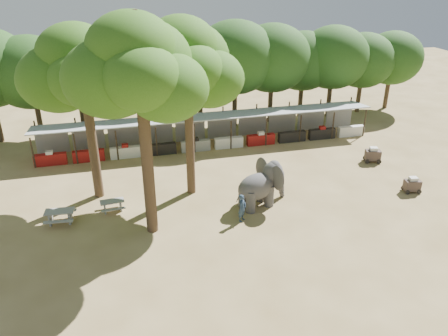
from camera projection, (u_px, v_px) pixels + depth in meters
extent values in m
plane|color=brown|center=(263.00, 234.00, 24.75)|extent=(100.00, 100.00, 0.00)
cube|color=#9B9EA3|center=(209.00, 116.00, 35.97)|extent=(28.00, 2.99, 0.39)
cylinder|color=#2D2319|center=(48.00, 152.00, 32.55)|extent=(0.12, 0.12, 2.40)
cylinder|color=#2D2319|center=(52.00, 136.00, 34.83)|extent=(0.12, 0.12, 2.80)
cube|color=maroon|center=(50.00, 159.00, 33.09)|extent=(2.38, 0.50, 0.90)
cube|color=gray|center=(52.00, 141.00, 34.96)|extent=(2.52, 0.12, 2.00)
cylinder|color=#2D2319|center=(87.00, 148.00, 33.17)|extent=(0.12, 0.12, 2.40)
cylinder|color=#2D2319|center=(88.00, 133.00, 35.45)|extent=(0.12, 0.12, 2.80)
cube|color=maroon|center=(89.00, 156.00, 33.71)|extent=(2.38, 0.50, 0.90)
cube|color=gray|center=(89.00, 138.00, 35.58)|extent=(2.52, 0.12, 2.00)
cylinder|color=#2D2319|center=(125.00, 145.00, 33.79)|extent=(0.12, 0.12, 2.40)
cylinder|color=#2D2319|center=(123.00, 130.00, 36.07)|extent=(0.12, 0.12, 2.80)
cube|color=silver|center=(126.00, 152.00, 34.33)|extent=(2.38, 0.50, 0.90)
cube|color=gray|center=(124.00, 135.00, 36.20)|extent=(2.52, 0.12, 2.00)
cylinder|color=#2D2319|center=(161.00, 141.00, 34.41)|extent=(0.12, 0.12, 2.40)
cylinder|color=#2D2319|center=(157.00, 128.00, 36.69)|extent=(0.12, 0.12, 2.80)
cube|color=black|center=(161.00, 149.00, 34.95)|extent=(2.38, 0.50, 0.90)
cube|color=gray|center=(157.00, 132.00, 36.82)|extent=(2.52, 0.12, 2.00)
cylinder|color=#2D2319|center=(196.00, 138.00, 35.03)|extent=(0.12, 0.12, 2.40)
cylinder|color=#2D2319|center=(190.00, 125.00, 37.31)|extent=(0.12, 0.12, 2.80)
cube|color=gray|center=(196.00, 146.00, 35.57)|extent=(2.38, 0.50, 0.90)
cube|color=gray|center=(190.00, 130.00, 37.44)|extent=(2.52, 0.12, 2.00)
cylinder|color=#2D2319|center=(230.00, 135.00, 35.65)|extent=(0.12, 0.12, 2.40)
cylinder|color=#2D2319|center=(222.00, 122.00, 37.93)|extent=(0.12, 0.12, 2.80)
cube|color=silver|center=(229.00, 143.00, 36.18)|extent=(2.38, 0.50, 0.90)
cube|color=gray|center=(222.00, 127.00, 38.06)|extent=(2.52, 0.12, 2.00)
cylinder|color=#2D2319|center=(262.00, 132.00, 36.27)|extent=(0.12, 0.12, 2.40)
cylinder|color=#2D2319|center=(252.00, 120.00, 38.55)|extent=(0.12, 0.12, 2.80)
cube|color=maroon|center=(261.00, 140.00, 36.80)|extent=(2.38, 0.50, 0.90)
cube|color=gray|center=(252.00, 124.00, 38.68)|extent=(2.52, 0.12, 2.00)
cylinder|color=#2D2319|center=(294.00, 129.00, 36.89)|extent=(0.12, 0.12, 2.40)
cylinder|color=#2D2319|center=(282.00, 117.00, 39.17)|extent=(0.12, 0.12, 2.80)
cube|color=black|center=(292.00, 137.00, 37.42)|extent=(2.38, 0.50, 0.90)
cube|color=gray|center=(282.00, 122.00, 39.30)|extent=(2.52, 0.12, 2.00)
cylinder|color=#2D2319|center=(324.00, 127.00, 37.51)|extent=(0.12, 0.12, 2.40)
cylinder|color=#2D2319|center=(311.00, 115.00, 39.79)|extent=(0.12, 0.12, 2.80)
cube|color=black|center=(322.00, 134.00, 38.04)|extent=(2.38, 0.50, 0.90)
cube|color=gray|center=(311.00, 119.00, 39.92)|extent=(2.52, 0.12, 2.00)
cylinder|color=#2D2319|center=(353.00, 124.00, 38.12)|extent=(0.12, 0.12, 2.40)
cylinder|color=#2D2319|center=(339.00, 113.00, 40.41)|extent=(0.12, 0.12, 2.80)
cube|color=silver|center=(351.00, 131.00, 38.66)|extent=(2.38, 0.50, 0.90)
cube|color=gray|center=(339.00, 117.00, 40.53)|extent=(2.52, 0.12, 2.00)
cylinder|color=#332316|center=(91.00, 130.00, 26.94)|extent=(0.60, 0.60, 9.20)
cone|color=#332316|center=(80.00, 55.00, 24.98)|extent=(0.57, 0.57, 2.88)
ellipsoid|color=#214D10|center=(59.00, 79.00, 25.52)|extent=(4.80, 4.80, 3.94)
ellipsoid|color=#214D10|center=(105.00, 86.00, 25.48)|extent=(4.20, 4.20, 3.44)
ellipsoid|color=#214D10|center=(86.00, 64.00, 26.32)|extent=(5.20, 5.20, 4.26)
ellipsoid|color=#214D10|center=(82.00, 79.00, 24.30)|extent=(3.80, 3.80, 3.12)
ellipsoid|color=#214D10|center=(75.00, 54.00, 25.08)|extent=(4.40, 4.40, 3.61)
cylinder|color=#332316|center=(146.00, 146.00, 22.96)|extent=(0.64, 0.64, 10.40)
cone|color=#332316|center=(138.00, 45.00, 20.75)|extent=(0.61, 0.61, 3.25)
ellipsoid|color=#214D10|center=(111.00, 78.00, 21.36)|extent=(4.80, 4.80, 3.94)
ellipsoid|color=#214D10|center=(167.00, 87.00, 21.32)|extent=(4.20, 4.20, 3.44)
ellipsoid|color=#214D10|center=(142.00, 61.00, 22.17)|extent=(5.20, 5.20, 4.26)
ellipsoid|color=#214D10|center=(142.00, 78.00, 20.14)|extent=(3.80, 3.80, 3.12)
ellipsoid|color=#214D10|center=(131.00, 48.00, 20.92)|extent=(4.40, 4.40, 3.61)
cylinder|color=#332316|center=(189.00, 124.00, 27.31)|extent=(0.56, 0.56, 9.60)
cone|color=#332316|center=(186.00, 46.00, 25.26)|extent=(0.53, 0.53, 3.00)
ellipsoid|color=#214D10|center=(163.00, 71.00, 25.83)|extent=(4.80, 4.80, 3.94)
ellipsoid|color=#214D10|center=(209.00, 79.00, 25.78)|extent=(4.20, 4.20, 3.44)
ellipsoid|color=#214D10|center=(187.00, 57.00, 26.63)|extent=(5.20, 5.20, 4.26)
ellipsoid|color=#214D10|center=(191.00, 70.00, 24.61)|extent=(3.80, 3.80, 3.12)
ellipsoid|color=#214D10|center=(181.00, 46.00, 25.39)|extent=(4.40, 4.40, 3.61)
cylinder|color=#332316|center=(4.00, 120.00, 36.93)|extent=(0.44, 0.44, 3.74)
cylinder|color=#332316|center=(46.00, 117.00, 37.67)|extent=(0.44, 0.44, 3.74)
ellipsoid|color=#163611|center=(38.00, 75.00, 36.11)|extent=(6.46, 5.95, 5.61)
cylinder|color=#332316|center=(86.00, 114.00, 38.41)|extent=(0.44, 0.44, 3.74)
ellipsoid|color=#163611|center=(80.00, 73.00, 36.85)|extent=(6.46, 5.95, 5.61)
cylinder|color=#332316|center=(125.00, 112.00, 39.15)|extent=(0.44, 0.44, 3.74)
ellipsoid|color=#163611|center=(121.00, 71.00, 37.59)|extent=(6.46, 5.95, 5.61)
cylinder|color=#332316|center=(162.00, 109.00, 39.88)|extent=(0.44, 0.44, 3.74)
ellipsoid|color=#163611|center=(159.00, 69.00, 38.33)|extent=(6.46, 5.95, 5.61)
cylinder|color=#332316|center=(198.00, 106.00, 40.62)|extent=(0.44, 0.44, 3.74)
ellipsoid|color=#163611|center=(197.00, 67.00, 39.07)|extent=(6.46, 5.95, 5.61)
cylinder|color=#332316|center=(232.00, 104.00, 41.36)|extent=(0.44, 0.44, 3.74)
ellipsoid|color=#163611|center=(233.00, 65.00, 39.80)|extent=(6.46, 5.95, 5.61)
cylinder|color=#332316|center=(265.00, 101.00, 42.10)|extent=(0.44, 0.44, 3.74)
ellipsoid|color=#163611|center=(267.00, 63.00, 40.54)|extent=(6.46, 5.95, 5.61)
cylinder|color=#332316|center=(298.00, 99.00, 42.83)|extent=(0.44, 0.44, 3.74)
ellipsoid|color=#163611|center=(300.00, 61.00, 41.28)|extent=(6.46, 5.95, 5.61)
cylinder|color=#332316|center=(329.00, 96.00, 43.57)|extent=(0.44, 0.44, 3.74)
ellipsoid|color=#163611|center=(333.00, 60.00, 42.02)|extent=(6.46, 5.95, 5.61)
cylinder|color=#332316|center=(359.00, 94.00, 44.31)|extent=(0.44, 0.44, 3.74)
ellipsoid|color=#163611|center=(364.00, 58.00, 42.75)|extent=(6.46, 5.95, 5.61)
cylinder|color=#332316|center=(388.00, 92.00, 45.05)|extent=(0.44, 0.44, 3.74)
ellipsoid|color=#163611|center=(394.00, 56.00, 43.49)|extent=(6.46, 5.95, 5.61)
ellipsoid|color=#3B3939|center=(256.00, 187.00, 27.08)|extent=(2.97, 2.30, 1.69)
cylinder|color=#3B3939|center=(251.00, 202.00, 26.70)|extent=(0.77, 0.77, 1.42)
cylinder|color=#3B3939|center=(243.00, 196.00, 27.30)|extent=(0.77, 0.77, 1.42)
cylinder|color=#3B3939|center=(269.00, 196.00, 27.41)|extent=(0.77, 0.77, 1.42)
cylinder|color=#3B3939|center=(261.00, 191.00, 28.02)|extent=(0.77, 0.77, 1.42)
ellipsoid|color=#3B3939|center=(273.00, 173.00, 27.44)|extent=(1.75, 1.57, 1.57)
ellipsoid|color=#3B3939|center=(277.00, 178.00, 26.72)|extent=(0.65, 1.29, 1.61)
ellipsoid|color=#3B3939|center=(262.00, 169.00, 27.88)|extent=(0.65, 1.29, 1.61)
cone|color=#3B3939|center=(281.00, 185.00, 28.28)|extent=(0.82, 0.82, 1.77)
imported|color=#26384C|center=(242.00, 208.00, 25.72)|extent=(0.73, 0.74, 1.73)
cube|color=gray|center=(59.00, 211.00, 25.51)|extent=(1.73, 0.94, 0.07)
cube|color=gray|center=(51.00, 218.00, 25.61)|extent=(0.18, 0.67, 0.78)
cube|color=gray|center=(70.00, 216.00, 25.76)|extent=(0.18, 0.67, 0.78)
cube|color=gray|center=(58.00, 222.00, 25.10)|extent=(1.68, 0.44, 0.06)
cube|color=gray|center=(62.00, 211.00, 26.20)|extent=(1.68, 0.44, 0.06)
cube|color=gray|center=(112.00, 201.00, 26.80)|extent=(1.49, 0.80, 0.06)
cube|color=gray|center=(105.00, 208.00, 26.81)|extent=(0.15, 0.58, 0.67)
cube|color=gray|center=(120.00, 205.00, 27.10)|extent=(0.15, 0.58, 0.67)
cube|color=gray|center=(113.00, 209.00, 26.47)|extent=(1.45, 0.37, 0.05)
cube|color=gray|center=(112.00, 201.00, 27.37)|extent=(1.45, 0.37, 0.05)
cube|color=#382B26|center=(412.00, 185.00, 29.14)|extent=(1.10, 0.77, 0.71)
cylinder|color=black|center=(408.00, 192.00, 28.96)|extent=(0.31, 0.11, 0.30)
cylinder|color=black|center=(419.00, 192.00, 29.02)|extent=(0.31, 0.11, 0.30)
cylinder|color=black|center=(403.00, 188.00, 29.57)|extent=(0.31, 0.11, 0.30)
cylinder|color=black|center=(415.00, 187.00, 29.63)|extent=(0.31, 0.11, 0.30)
cube|color=silver|center=(413.00, 179.00, 28.95)|extent=(0.57, 0.48, 0.25)
cube|color=#382B26|center=(373.00, 155.00, 33.56)|extent=(1.27, 0.97, 0.78)
cylinder|color=black|center=(367.00, 162.00, 33.42)|extent=(0.34, 0.16, 0.34)
cylinder|color=black|center=(379.00, 162.00, 33.38)|extent=(0.34, 0.16, 0.34)
cylinder|color=black|center=(365.00, 158.00, 34.09)|extent=(0.34, 0.16, 0.34)
cylinder|color=black|center=(377.00, 158.00, 34.04)|extent=(0.34, 0.16, 0.34)
cube|color=silver|center=(374.00, 149.00, 33.35)|extent=(0.67, 0.59, 0.28)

